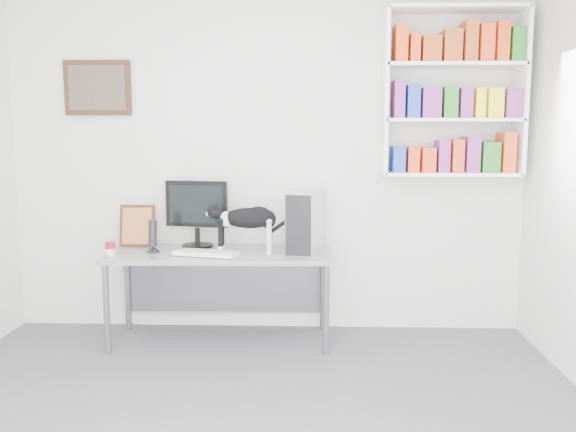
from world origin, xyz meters
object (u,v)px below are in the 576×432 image
(keyboard, at_px, (206,253))
(cat, at_px, (247,230))
(bookshelf, at_px, (453,93))
(pc_tower, at_px, (305,221))
(speaker, at_px, (153,235))
(leaning_print, at_px, (137,225))
(desk, at_px, (221,297))
(soup_can, at_px, (111,249))
(monitor, at_px, (197,214))

(keyboard, xyz_separation_m, cat, (0.29, 0.10, 0.16))
(bookshelf, height_order, pc_tower, bookshelf)
(speaker, distance_m, leaning_print, 0.30)
(desk, height_order, speaker, speaker)
(leaning_print, relative_size, soup_can, 3.22)
(desk, relative_size, monitor, 3.14)
(keyboard, bearing_deg, pc_tower, 30.29)
(monitor, distance_m, speaker, 0.38)
(monitor, relative_size, speaker, 2.10)
(keyboard, relative_size, leaning_print, 1.36)
(monitor, xyz_separation_m, speaker, (-0.29, -0.21, -0.14))
(keyboard, xyz_separation_m, leaning_print, (-0.59, 0.35, 0.15))
(speaker, distance_m, soup_can, 0.31)
(pc_tower, xyz_separation_m, speaker, (-1.12, -0.09, -0.10))
(pc_tower, bearing_deg, cat, -152.71)
(monitor, relative_size, pc_tower, 1.17)
(cat, bearing_deg, soup_can, -173.08)
(monitor, xyz_separation_m, cat, (0.41, -0.23, -0.09))
(bookshelf, distance_m, leaning_print, 2.59)
(bookshelf, xyz_separation_m, speaker, (-2.21, -0.25, -1.04))
(speaker, bearing_deg, bookshelf, 6.98)
(bookshelf, xyz_separation_m, keyboard, (-1.80, -0.37, -1.15))
(monitor, xyz_separation_m, soup_can, (-0.56, -0.35, -0.21))
(speaker, xyz_separation_m, cat, (0.70, -0.02, 0.05))
(bookshelf, height_order, leaning_print, bookshelf)
(keyboard, xyz_separation_m, pc_tower, (0.71, 0.21, 0.21))
(desk, height_order, cat, cat)
(monitor, relative_size, cat, 0.92)
(bookshelf, xyz_separation_m, leaning_print, (-2.39, -0.02, -1.00))
(soup_can, bearing_deg, desk, 13.17)
(soup_can, bearing_deg, speaker, 28.82)
(keyboard, height_order, cat, cat)
(soup_can, distance_m, cat, 0.98)
(monitor, bearing_deg, soup_can, -136.38)
(keyboard, bearing_deg, leaning_print, 163.21)
(monitor, distance_m, soup_can, 0.69)
(pc_tower, xyz_separation_m, leaning_print, (-1.30, 0.15, -0.06))
(desk, distance_m, monitor, 0.66)
(monitor, relative_size, keyboard, 1.15)
(desk, height_order, monitor, monitor)
(bookshelf, xyz_separation_m, desk, (-1.72, -0.22, -1.51))
(keyboard, height_order, pc_tower, pc_tower)
(speaker, bearing_deg, cat, -1.39)
(pc_tower, distance_m, leaning_print, 1.31)
(bookshelf, xyz_separation_m, cat, (-1.51, -0.27, -0.99))
(monitor, bearing_deg, desk, -30.14)
(keyboard, distance_m, cat, 0.34)
(monitor, relative_size, leaning_print, 1.57)
(monitor, distance_m, pc_tower, 0.84)
(keyboard, relative_size, cat, 0.79)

